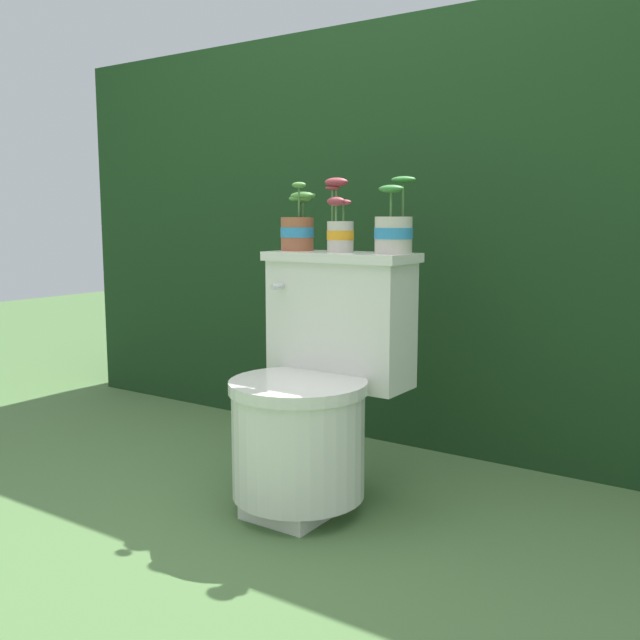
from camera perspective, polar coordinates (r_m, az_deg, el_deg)
name	(u,v)px	position (r m, az deg, el deg)	size (l,w,h in m)	color
ground_plane	(276,511)	(2.34, -3.58, -14.99)	(12.00, 12.00, 0.00)	#4C703D
hedge_backdrop	(454,235)	(3.32, 10.69, 6.70)	(3.57, 1.05, 1.68)	#193819
toilet	(315,393)	(2.29, -0.41, -5.85)	(0.50, 0.57, 0.81)	silver
potted_plant_left	(298,227)	(2.47, -1.78, 7.44)	(0.12, 0.12, 0.23)	#9E5638
potted_plant_midleft	(340,226)	(2.35, 1.57, 7.55)	(0.11, 0.10, 0.24)	beige
potted_plant_middle	(394,230)	(2.27, 5.92, 7.21)	(0.12, 0.13, 0.24)	beige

